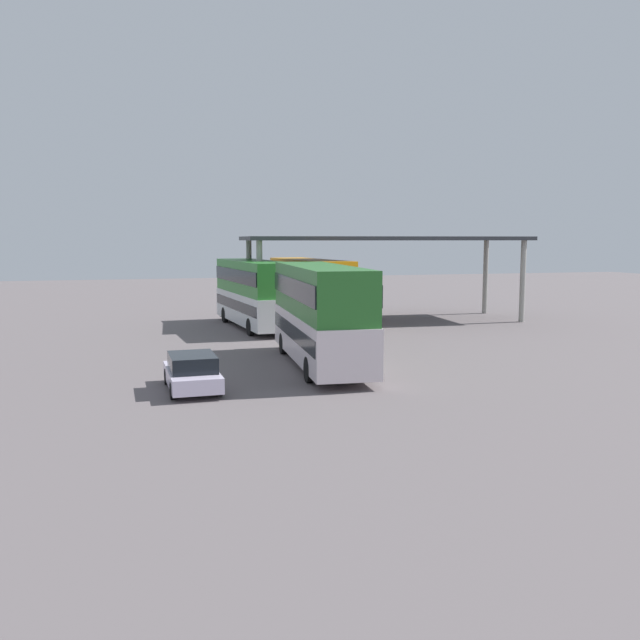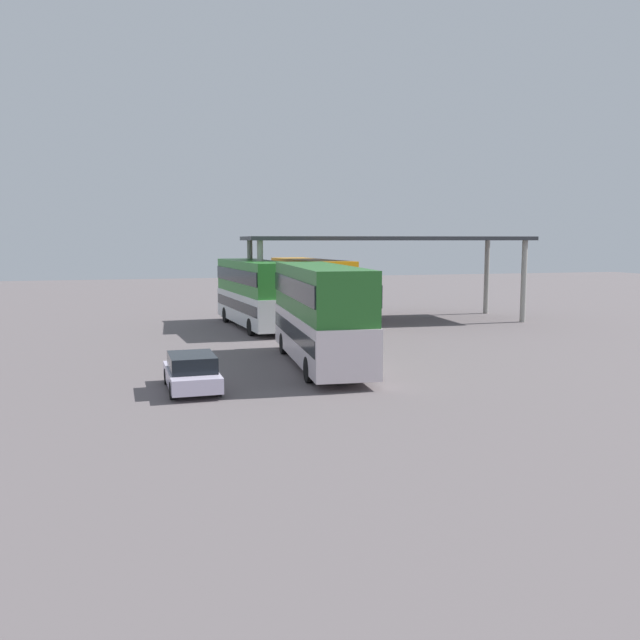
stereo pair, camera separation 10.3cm
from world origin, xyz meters
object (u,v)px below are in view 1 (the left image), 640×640
at_px(double_decker_main, 320,311).
at_px(double_decker_mid_row, 310,287).
at_px(parked_hatchback, 192,372).
at_px(double_decker_near_canopy, 254,291).

relative_size(double_decker_main, double_decker_mid_row, 1.03).
bearing_deg(double_decker_mid_row, parked_hatchback, 147.63).
bearing_deg(double_decker_near_canopy, double_decker_mid_row, -66.43).
bearing_deg(double_decker_mid_row, double_decker_near_canopy, 112.79).
xyz_separation_m(double_decker_main, parked_hatchback, (-5.75, -3.37, -1.70)).
relative_size(double_decker_main, double_decker_near_canopy, 1.00).
distance_m(double_decker_main, parked_hatchback, 6.88).
bearing_deg(double_decker_near_canopy, double_decker_main, 177.29).
xyz_separation_m(double_decker_main, double_decker_near_canopy, (-0.56, 13.15, -0.10)).
bearing_deg(parked_hatchback, double_decker_main, -61.42).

